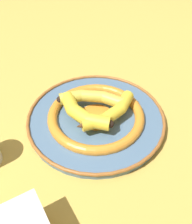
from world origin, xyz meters
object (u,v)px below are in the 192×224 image
object	(u,v)px
banana_a	(93,98)
banana_c	(110,113)
banana_b	(82,113)
decorative_bowl	(96,118)

from	to	relation	value
banana_a	banana_c	bearing A→B (deg)	131.53
banana_b	banana_c	size ratio (longest dim) A/B	0.98
decorative_bowl	banana_c	world-z (taller)	banana_c
banana_a	banana_c	xyz separation A→B (m)	(-0.05, -0.06, -0.00)
decorative_bowl	banana_a	world-z (taller)	banana_a
decorative_bowl	banana_a	xyz separation A→B (m)	(0.04, 0.02, 0.04)
banana_c	banana_a	bearing A→B (deg)	82.93
banana_a	banana_b	world-z (taller)	banana_b
banana_b	decorative_bowl	bearing A→B (deg)	71.01
banana_b	banana_c	distance (m)	0.08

